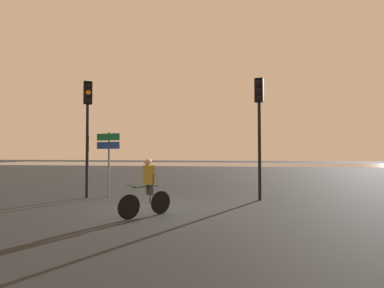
{
  "coord_description": "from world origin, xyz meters",
  "views": [
    {
      "loc": [
        2.77,
        -9.31,
        1.76
      ],
      "look_at": [
        0.5,
        5.0,
        2.2
      ],
      "focal_mm": 28.0,
      "sensor_mm": 36.0,
      "label": 1
    }
  ],
  "objects_px": {
    "traffic_light_near_left": "(88,117)",
    "traffic_light_near_right": "(259,115)",
    "direction_sign_post": "(108,152)",
    "cyclist": "(148,187)"
  },
  "relations": [
    {
      "from": "traffic_light_near_left",
      "to": "traffic_light_near_right",
      "type": "bearing_deg",
      "value": 149.03
    },
    {
      "from": "traffic_light_near_right",
      "to": "traffic_light_near_left",
      "type": "xyz_separation_m",
      "value": [
        -6.7,
        -0.45,
        0.02
      ]
    },
    {
      "from": "direction_sign_post",
      "to": "traffic_light_near_right",
      "type": "bearing_deg",
      "value": -165.89
    },
    {
      "from": "traffic_light_near_right",
      "to": "direction_sign_post",
      "type": "distance_m",
      "value": 6.12
    },
    {
      "from": "traffic_light_near_right",
      "to": "direction_sign_post",
      "type": "bearing_deg",
      "value": 14.17
    },
    {
      "from": "traffic_light_near_right",
      "to": "direction_sign_post",
      "type": "xyz_separation_m",
      "value": [
        -5.96,
        -0.12,
        -1.39
      ]
    },
    {
      "from": "traffic_light_near_left",
      "to": "direction_sign_post",
      "type": "xyz_separation_m",
      "value": [
        0.74,
        0.33,
        -1.4
      ]
    },
    {
      "from": "traffic_light_near_left",
      "to": "direction_sign_post",
      "type": "height_order",
      "value": "traffic_light_near_left"
    },
    {
      "from": "traffic_light_near_left",
      "to": "direction_sign_post",
      "type": "bearing_deg",
      "value": 169.09
    },
    {
      "from": "traffic_light_near_left",
      "to": "cyclist",
      "type": "bearing_deg",
      "value": 104.36
    }
  ]
}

